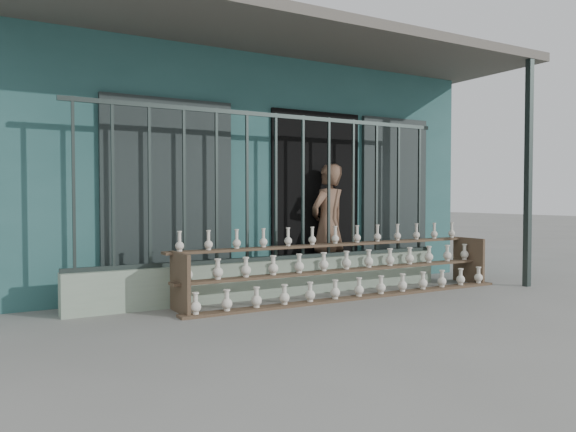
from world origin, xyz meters
TOP-DOWN VIEW (x-y plane):
  - ground at (0.00, 0.00)m, footprint 60.00×60.00m
  - workshop_building at (0.00, 4.23)m, footprint 7.40×6.60m
  - parapet_wall at (0.00, 1.30)m, footprint 5.00×0.20m
  - security_fence at (-0.00, 1.30)m, footprint 5.00×0.04m
  - shelf_rack at (0.78, 0.88)m, footprint 4.50×0.68m
  - elderly_woman at (0.97, 1.59)m, footprint 0.70×0.56m

SIDE VIEW (x-z plane):
  - ground at x=0.00m, z-range 0.00..0.00m
  - parapet_wall at x=0.00m, z-range 0.00..0.45m
  - shelf_rack at x=0.78m, z-range -0.06..0.79m
  - elderly_woman at x=0.97m, z-range 0.00..1.67m
  - security_fence at x=0.00m, z-range 0.45..2.25m
  - workshop_building at x=0.00m, z-range 0.02..3.23m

